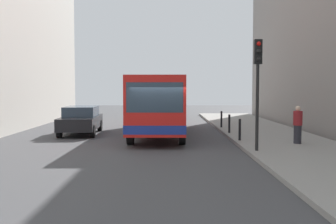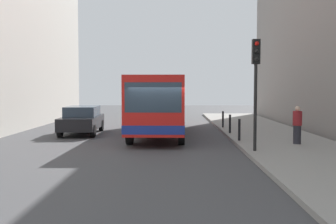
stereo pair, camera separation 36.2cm
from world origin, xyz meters
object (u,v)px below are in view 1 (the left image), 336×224
bollard_mid (229,124)px  traffic_light (258,74)px  car_beside_bus (81,120)px  bus (159,102)px  bollard_near (240,130)px  bollard_far (221,119)px  pedestrian_near_signal (298,125)px

bollard_mid → traffic_light: bearing=-89.0°
car_beside_bus → traffic_light: bearing=137.4°
bus → bollard_near: bearing=135.3°
bus → car_beside_bus: bus is taller
bus → traffic_light: bearing=120.1°
bollard_near → traffic_light: bearing=-88.1°
traffic_light → bollard_far: size_ratio=4.32×
bus → bollard_far: size_ratio=11.65×
car_beside_bus → pedestrian_near_signal: size_ratio=2.84×
bollard_near → bollard_mid: bearing=90.0°
traffic_light → pedestrian_near_signal: traffic_light is taller
bollard_mid → pedestrian_near_signal: bearing=-61.1°
bollard_near → bollard_mid: (0.00, 2.99, 0.00)m
car_beside_bus → bollard_near: bearing=152.1°
bollard_far → pedestrian_near_signal: (2.23, -7.03, 0.30)m
car_beside_bus → bollard_near: 8.67m
pedestrian_near_signal → bollard_far: bearing=-26.9°
bollard_far → pedestrian_near_signal: size_ratio=0.60×
bollard_far → bus: bearing=-148.1°
car_beside_bus → bollard_mid: size_ratio=4.70×
bollard_mid → pedestrian_near_signal: 4.63m
car_beside_bus → traffic_light: size_ratio=1.09×
bollard_mid → pedestrian_near_signal: (2.23, -4.04, 0.30)m
bollard_mid → bollard_far: (0.00, 2.99, 0.00)m
bollard_mid → pedestrian_near_signal: size_ratio=0.60×
pedestrian_near_signal → car_beside_bus: bearing=19.8°
car_beside_bus → traffic_light: (7.91, -6.73, 2.22)m
traffic_light → bollard_near: size_ratio=4.32×
bollard_far → pedestrian_near_signal: pedestrian_near_signal is taller
bollard_near → pedestrian_near_signal: size_ratio=0.60×
traffic_light → bollard_near: bearing=91.9°
bollard_mid → car_beside_bus: bearing=174.3°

